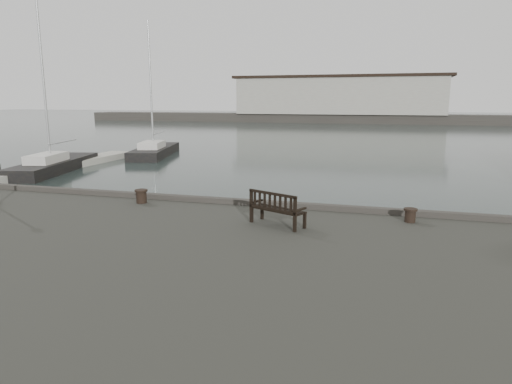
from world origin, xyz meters
TOP-DOWN VIEW (x-y plane):
  - ground at (0.00, 0.00)m, footprint 400.00×400.00m
  - pontoon at (-20.00, 10.00)m, footprint 2.00×24.00m
  - breakwater at (-4.56, 92.00)m, footprint 140.00×9.50m
  - bench at (0.67, -2.43)m, footprint 1.77×1.22m
  - bollard_left at (-4.59, -0.91)m, footprint 0.53×0.53m
  - bollard_right at (4.37, -0.97)m, footprint 0.48×0.48m
  - yacht_c at (-19.74, 12.77)m, footprint 4.82×10.55m
  - yacht_d at (-17.43, 23.51)m, footprint 5.23×10.44m

SIDE VIEW (x-z plane):
  - ground at x=0.00m, z-range 0.00..0.00m
  - yacht_d at x=-17.43m, z-range -6.07..6.54m
  - yacht_c at x=-19.74m, z-range -6.61..7.10m
  - pontoon at x=-20.00m, z-range 0.00..0.50m
  - bollard_right at x=4.37m, z-range 1.56..1.97m
  - bollard_left at x=-4.59m, z-range 1.56..2.03m
  - bench at x=0.67m, z-range 1.39..2.35m
  - breakwater at x=-4.56m, z-range -1.80..10.40m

